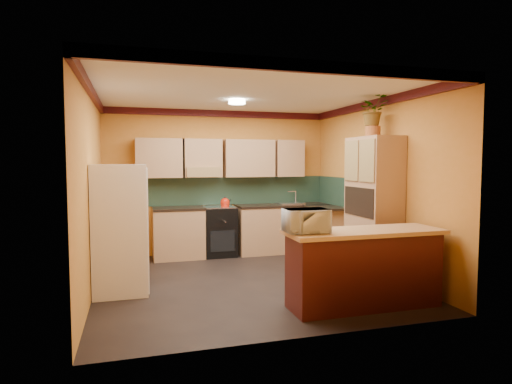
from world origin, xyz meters
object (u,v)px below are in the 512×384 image
(microwave, at_px, (306,221))
(stove, at_px, (219,231))
(fridge, at_px, (120,229))
(breakfast_bar, at_px, (364,270))
(pantry, at_px, (373,208))
(base_cabinets_back, at_px, (252,230))

(microwave, bearing_deg, stove, 97.17)
(stove, xyz_separation_m, fridge, (-1.70, -1.87, 0.39))
(stove, relative_size, fridge, 0.54)
(stove, xyz_separation_m, breakfast_bar, (1.10, -3.25, -0.02))
(fridge, xyz_separation_m, pantry, (3.60, -0.27, 0.20))
(pantry, bearing_deg, breakfast_bar, -125.62)
(base_cabinets_back, bearing_deg, breakfast_bar, -81.61)
(pantry, bearing_deg, fridge, 175.77)
(microwave, bearing_deg, fridge, 147.01)
(base_cabinets_back, xyz_separation_m, stove, (-0.62, -0.00, 0.02))
(breakfast_bar, xyz_separation_m, microwave, (-0.75, 0.00, 0.63))
(base_cabinets_back, bearing_deg, microwave, -94.72)
(stove, height_order, breakfast_bar, stove)
(breakfast_bar, distance_m, microwave, 0.97)
(pantry, distance_m, breakfast_bar, 1.50)
(pantry, relative_size, breakfast_bar, 1.17)
(base_cabinets_back, distance_m, stove, 0.63)
(breakfast_bar, height_order, microwave, microwave)
(stove, height_order, pantry, pantry)
(base_cabinets_back, relative_size, stove, 4.01)
(base_cabinets_back, relative_size, microwave, 7.47)
(stove, xyz_separation_m, pantry, (1.90, -2.13, 0.59))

